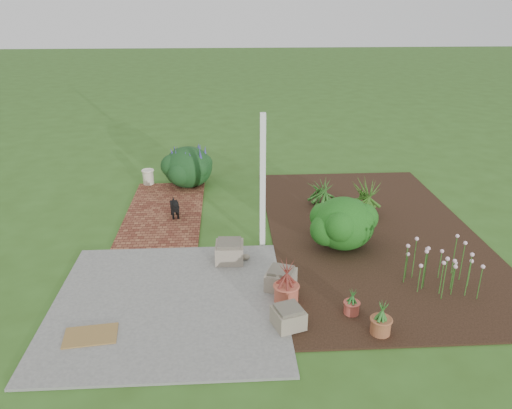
{
  "coord_description": "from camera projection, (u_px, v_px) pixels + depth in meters",
  "views": [
    {
      "loc": [
        -0.32,
        -8.24,
        4.3
      ],
      "look_at": [
        0.2,
        0.4,
        0.7
      ],
      "focal_mm": 35.0,
      "sensor_mm": 36.0,
      "label": 1
    }
  ],
  "objects": [
    {
      "name": "black_dog",
      "position": [
        175.0,
        206.0,
        10.34
      ],
      "size": [
        0.22,
        0.49,
        0.43
      ],
      "rotation": [
        0.0,
        0.0,
        0.21
      ],
      "color": "black",
      "rests_on": "brick_path"
    },
    {
      "name": "pink_flower_patch",
      "position": [
        437.0,
        263.0,
        7.92
      ],
      "size": [
        1.27,
        1.27,
        0.73
      ],
      "primitive_type": null,
      "rotation": [
        0.0,
        0.0,
        0.12
      ],
      "color": "#113D0F",
      "rests_on": "garden_bed"
    },
    {
      "name": "veranda_post",
      "position": [
        263.0,
        182.0,
        8.89
      ],
      "size": [
        0.1,
        0.1,
        2.5
      ],
      "primitive_type": "cube",
      "color": "white",
      "rests_on": "ground"
    },
    {
      "name": "cream_ceramic_urn",
      "position": [
        148.0,
        177.0,
        12.26
      ],
      "size": [
        0.27,
        0.27,
        0.35
      ],
      "primitive_type": "cylinder",
      "rotation": [
        0.0,
        0.0,
        0.03
      ],
      "color": "beige",
      "rests_on": "brick_path"
    },
    {
      "name": "terracotta_pot_small_right",
      "position": [
        352.0,
        308.0,
        7.26
      ],
      "size": [
        0.28,
        0.28,
        0.19
      ],
      "primitive_type": "cylinder",
      "rotation": [
        0.0,
        0.0,
        0.28
      ],
      "color": "#B0493B",
      "rests_on": "garden_bed"
    },
    {
      "name": "stone_trough_near",
      "position": [
        288.0,
        318.0,
        6.94
      ],
      "size": [
        0.51,
        0.51,
        0.27
      ],
      "primitive_type": "cube",
      "rotation": [
        0.0,
        0.0,
        0.32
      ],
      "color": "gray",
      "rests_on": "concrete_patio"
    },
    {
      "name": "coir_doormat",
      "position": [
        91.0,
        335.0,
        6.78
      ],
      "size": [
        0.76,
        0.54,
        0.02
      ],
      "primitive_type": "cube",
      "rotation": [
        0.0,
        0.0,
        0.12
      ],
      "color": "brown",
      "rests_on": "concrete_patio"
    },
    {
      "name": "terracotta_pot_bronze",
      "position": [
        286.0,
        294.0,
        7.49
      ],
      "size": [
        0.41,
        0.41,
        0.3
      ],
      "primitive_type": "cylinder",
      "rotation": [
        0.0,
        0.0,
        0.12
      ],
      "color": "#B0513B",
      "rests_on": "garden_bed"
    },
    {
      "name": "ground",
      "position": [
        247.0,
        248.0,
        9.26
      ],
      "size": [
        80.0,
        80.0,
        0.0
      ],
      "primitive_type": "plane",
      "color": "#32581C",
      "rests_on": "ground"
    },
    {
      "name": "terracotta_pot_small_left",
      "position": [
        381.0,
        326.0,
        6.82
      ],
      "size": [
        0.29,
        0.29,
        0.23
      ],
      "primitive_type": "cylinder",
      "rotation": [
        0.0,
        0.0,
        0.06
      ],
      "color": "brown",
      "rests_on": "garden_bed"
    },
    {
      "name": "stone_trough_far",
      "position": [
        230.0,
        252.0,
        8.67
      ],
      "size": [
        0.5,
        0.5,
        0.32
      ],
      "primitive_type": "cube",
      "rotation": [
        0.0,
        0.0,
        -0.04
      ],
      "color": "#746958",
      "rests_on": "concrete_patio"
    },
    {
      "name": "purple_flowering_bush",
      "position": [
        188.0,
        166.0,
        12.15
      ],
      "size": [
        1.53,
        1.53,
        1.0
      ],
      "primitive_type": "ellipsoid",
      "rotation": [
        0.0,
        0.0,
        -0.38
      ],
      "color": "black",
      "rests_on": "ground"
    },
    {
      "name": "stone_trough_mid",
      "position": [
        281.0,
        280.0,
        7.86
      ],
      "size": [
        0.56,
        0.56,
        0.29
      ],
      "primitive_type": "cube",
      "rotation": [
        0.0,
        0.0,
        -0.38
      ],
      "color": "#716558",
      "rests_on": "concrete_patio"
    },
    {
      "name": "garden_bed",
      "position": [
        372.0,
        232.0,
        9.85
      ],
      "size": [
        4.0,
        7.0,
        0.03
      ],
      "primitive_type": "cube",
      "color": "black",
      "rests_on": "ground"
    },
    {
      "name": "evergreen_shrub",
      "position": [
        344.0,
        222.0,
        9.1
      ],
      "size": [
        1.43,
        1.43,
        0.96
      ],
      "primitive_type": "ellipsoid",
      "rotation": [
        0.0,
        0.0,
        0.33
      ],
      "color": "#0F410D",
      "rests_on": "garden_bed"
    },
    {
      "name": "agapanthus_clump_back",
      "position": [
        366.0,
        195.0,
        10.43
      ],
      "size": [
        1.12,
        1.12,
        0.91
      ],
      "primitive_type": null,
      "rotation": [
        0.0,
        0.0,
        -0.11
      ],
      "color": "#0D3E0F",
      "rests_on": "garden_bed"
    },
    {
      "name": "concrete_patio",
      "position": [
        169.0,
        302.0,
        7.57
      ],
      "size": [
        3.5,
        3.5,
        0.04
      ],
      "primitive_type": "cube",
      "color": "slate",
      "rests_on": "ground"
    },
    {
      "name": "agapanthus_clump_front",
      "position": [
        321.0,
        190.0,
        10.96
      ],
      "size": [
        1.03,
        1.03,
        0.7
      ],
      "primitive_type": null,
      "rotation": [
        0.0,
        0.0,
        -0.39
      ],
      "color": "#173B12",
      "rests_on": "garden_bed"
    },
    {
      "name": "brick_path",
      "position": [
        165.0,
        212.0,
        10.77
      ],
      "size": [
        1.6,
        3.5,
        0.04
      ],
      "primitive_type": "cube",
      "color": "#5B291D",
      "rests_on": "ground"
    }
  ]
}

